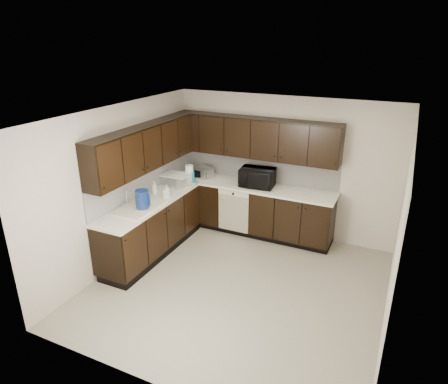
# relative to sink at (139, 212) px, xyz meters

# --- Properties ---
(floor) EXTENTS (4.00, 4.00, 0.00)m
(floor) POSITION_rel_sink_xyz_m (1.68, 0.01, -0.88)
(floor) COLOR gray
(floor) RESTS_ON ground
(ceiling) EXTENTS (4.00, 4.00, 0.00)m
(ceiling) POSITION_rel_sink_xyz_m (1.68, 0.01, 1.62)
(ceiling) COLOR white
(ceiling) RESTS_ON wall_back
(wall_back) EXTENTS (4.00, 0.02, 2.50)m
(wall_back) POSITION_rel_sink_xyz_m (1.68, 2.01, 0.37)
(wall_back) COLOR beige
(wall_back) RESTS_ON floor
(wall_left) EXTENTS (0.02, 4.00, 2.50)m
(wall_left) POSITION_rel_sink_xyz_m (-0.32, 0.01, 0.37)
(wall_left) COLOR beige
(wall_left) RESTS_ON floor
(wall_right) EXTENTS (0.02, 4.00, 2.50)m
(wall_right) POSITION_rel_sink_xyz_m (3.68, 0.01, 0.37)
(wall_right) COLOR beige
(wall_right) RESTS_ON floor
(wall_front) EXTENTS (4.00, 0.02, 2.50)m
(wall_front) POSITION_rel_sink_xyz_m (1.68, -1.99, 0.37)
(wall_front) COLOR beige
(wall_front) RESTS_ON floor
(lower_cabinets) EXTENTS (3.00, 2.80, 0.90)m
(lower_cabinets) POSITION_rel_sink_xyz_m (0.67, 1.12, -0.47)
(lower_cabinets) COLOR black
(lower_cabinets) RESTS_ON floor
(countertop) EXTENTS (3.03, 2.83, 0.04)m
(countertop) POSITION_rel_sink_xyz_m (0.67, 1.12, 0.04)
(countertop) COLOR white
(countertop) RESTS_ON lower_cabinets
(backsplash) EXTENTS (3.00, 2.80, 0.48)m
(backsplash) POSITION_rel_sink_xyz_m (0.46, 1.33, 0.30)
(backsplash) COLOR beige
(backsplash) RESTS_ON countertop
(upper_cabinets) EXTENTS (3.00, 2.80, 0.70)m
(upper_cabinets) POSITION_rel_sink_xyz_m (0.58, 1.22, 0.89)
(upper_cabinets) COLOR black
(upper_cabinets) RESTS_ON wall_back
(dishwasher) EXTENTS (0.58, 0.04, 0.78)m
(dishwasher) POSITION_rel_sink_xyz_m (0.98, 1.42, -0.33)
(dishwasher) COLOR beige
(dishwasher) RESTS_ON lower_cabinets
(sink) EXTENTS (0.54, 0.82, 0.42)m
(sink) POSITION_rel_sink_xyz_m (0.00, 0.00, 0.00)
(sink) COLOR beige
(sink) RESTS_ON countertop
(microwave) EXTENTS (0.62, 0.45, 0.33)m
(microwave) POSITION_rel_sink_xyz_m (1.32, 1.68, 0.22)
(microwave) COLOR black
(microwave) RESTS_ON countertop
(soap_bottle_a) EXTENTS (0.12, 0.13, 0.22)m
(soap_bottle_a) POSITION_rel_sink_xyz_m (0.16, 0.56, 0.17)
(soap_bottle_a) COLOR gray
(soap_bottle_a) RESTS_ON countertop
(soap_bottle_b) EXTENTS (0.10, 0.10, 0.22)m
(soap_bottle_b) POSITION_rel_sink_xyz_m (-0.11, 0.61, 0.17)
(soap_bottle_b) COLOR gray
(soap_bottle_b) RESTS_ON countertop
(toaster_oven) EXTENTS (0.38, 0.34, 0.20)m
(toaster_oven) POSITION_rel_sink_xyz_m (0.25, 1.68, 0.16)
(toaster_oven) COLOR silver
(toaster_oven) RESTS_ON countertop
(storage_bin) EXTENTS (0.56, 0.48, 0.19)m
(storage_bin) POSITION_rel_sink_xyz_m (-0.03, 1.16, 0.15)
(storage_bin) COLOR white
(storage_bin) RESTS_ON countertop
(blue_pitcher) EXTENTS (0.24, 0.24, 0.31)m
(blue_pitcher) POSITION_rel_sink_xyz_m (0.09, 0.00, 0.21)
(blue_pitcher) COLOR navy
(blue_pitcher) RESTS_ON countertop
(teal_tumbler) EXTENTS (0.12, 0.12, 0.20)m
(teal_tumbler) POSITION_rel_sink_xyz_m (0.18, 1.36, 0.16)
(teal_tumbler) COLOR #0D8695
(teal_tumbler) RESTS_ON countertop
(paper_towel_roll) EXTENTS (0.15, 0.15, 0.32)m
(paper_towel_roll) POSITION_rel_sink_xyz_m (0.13, 1.36, 0.22)
(paper_towel_roll) COLOR white
(paper_towel_roll) RESTS_ON countertop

